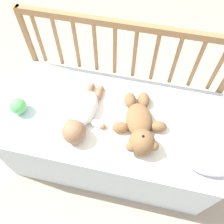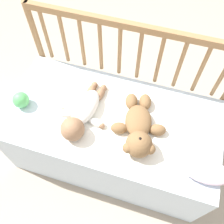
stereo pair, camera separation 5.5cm
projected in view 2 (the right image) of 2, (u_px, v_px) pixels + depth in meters
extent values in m
plane|color=tan|center=(112.00, 152.00, 1.74)|extent=(12.00, 12.00, 0.00)
cube|color=silver|center=(112.00, 137.00, 1.54)|extent=(1.17, 0.59, 0.47)
cylinder|color=#997047|center=(43.00, 59.00, 1.63)|extent=(0.04, 0.04, 0.84)
cylinder|color=#997047|center=(221.00, 102.00, 1.45)|extent=(0.04, 0.04, 0.84)
cube|color=#997047|center=(132.00, 26.00, 1.20)|extent=(1.14, 0.03, 0.04)
cylinder|color=#997047|center=(46.00, 35.00, 1.43)|extent=(0.02, 0.02, 0.34)
cylinder|color=#997047|center=(64.00, 39.00, 1.42)|extent=(0.02, 0.02, 0.34)
cylinder|color=#997047|center=(82.00, 43.00, 1.40)|extent=(0.02, 0.02, 0.34)
cylinder|color=#997047|center=(101.00, 48.00, 1.38)|extent=(0.02, 0.02, 0.34)
cylinder|color=#997047|center=(120.00, 52.00, 1.36)|extent=(0.02, 0.02, 0.34)
cylinder|color=#997047|center=(139.00, 56.00, 1.35)|extent=(0.02, 0.02, 0.34)
cylinder|color=#997047|center=(159.00, 61.00, 1.33)|extent=(0.02, 0.02, 0.34)
cylinder|color=#997047|center=(180.00, 65.00, 1.31)|extent=(0.02, 0.02, 0.34)
cylinder|color=#997047|center=(201.00, 70.00, 1.30)|extent=(0.02, 0.02, 0.34)
cylinder|color=#997047|center=(222.00, 75.00, 1.28)|extent=(0.02, 0.02, 0.34)
cube|color=white|center=(112.00, 117.00, 1.34)|extent=(0.77, 0.49, 0.01)
ellipsoid|color=olive|center=(138.00, 121.00, 1.28)|extent=(0.18, 0.22, 0.08)
sphere|color=olive|center=(139.00, 144.00, 1.19)|extent=(0.13, 0.13, 0.13)
sphere|color=tan|center=(140.00, 141.00, 1.16)|extent=(0.05, 0.05, 0.05)
sphere|color=black|center=(140.00, 139.00, 1.14)|extent=(0.02, 0.02, 0.02)
sphere|color=olive|center=(150.00, 149.00, 1.17)|extent=(0.05, 0.05, 0.05)
sphere|color=olive|center=(128.00, 148.00, 1.18)|extent=(0.05, 0.05, 0.05)
ellipsoid|color=olive|center=(158.00, 130.00, 1.27)|extent=(0.10, 0.08, 0.06)
ellipsoid|color=olive|center=(119.00, 128.00, 1.27)|extent=(0.10, 0.08, 0.06)
ellipsoid|color=olive|center=(145.00, 102.00, 1.36)|extent=(0.09, 0.11, 0.07)
ellipsoid|color=olive|center=(131.00, 101.00, 1.36)|extent=(0.09, 0.11, 0.07)
ellipsoid|color=white|center=(86.00, 107.00, 1.33)|extent=(0.13, 0.24, 0.09)
sphere|color=#936B4C|center=(73.00, 129.00, 1.24)|extent=(0.12, 0.12, 0.12)
ellipsoid|color=white|center=(97.00, 123.00, 1.30)|extent=(0.10, 0.05, 0.04)
ellipsoid|color=white|center=(62.00, 113.00, 1.27)|extent=(0.10, 0.05, 0.04)
sphere|color=#936B4C|center=(102.00, 125.00, 1.29)|extent=(0.03, 0.03, 0.03)
sphere|color=#936B4C|center=(62.00, 111.00, 1.34)|extent=(0.03, 0.03, 0.03)
ellipsoid|color=#936B4C|center=(100.00, 94.00, 1.39)|extent=(0.05, 0.11, 0.05)
ellipsoid|color=#936B4C|center=(91.00, 91.00, 1.41)|extent=(0.05, 0.11, 0.05)
sphere|color=#936B4C|center=(104.00, 88.00, 1.42)|extent=(0.04, 0.04, 0.04)
sphere|color=#936B4C|center=(95.00, 85.00, 1.43)|extent=(0.04, 0.04, 0.04)
sphere|color=#59BF66|center=(21.00, 100.00, 1.35)|extent=(0.09, 0.09, 0.09)
ellipsoid|color=silver|center=(206.00, 171.00, 1.16)|extent=(0.23, 0.13, 0.06)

